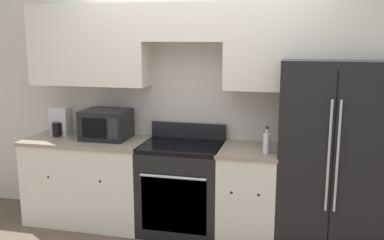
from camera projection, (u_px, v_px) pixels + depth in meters
name	position (u px, v px, depth m)	size (l,w,h in m)	color
wall_back	(199.00, 78.00, 4.30)	(8.00, 0.39, 2.60)	beige
lower_cabinets_left	(89.00, 180.00, 4.50)	(1.27, 0.64, 0.89)	silver
lower_cabinets_right	(248.00, 193.00, 4.12)	(0.56, 0.64, 0.89)	silver
oven_range	(182.00, 187.00, 4.27)	(0.79, 0.65, 1.05)	black
refrigerator	(329.00, 155.00, 3.90)	(0.91, 0.72, 1.74)	black
microwave	(106.00, 124.00, 4.40)	(0.46, 0.39, 0.30)	black
bottle	(267.00, 143.00, 3.86)	(0.06, 0.06, 0.25)	silver
coffee_maker	(60.00, 122.00, 4.55)	(0.20, 0.21, 0.30)	#B7B7BC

